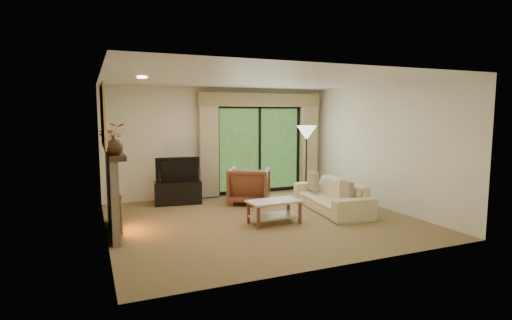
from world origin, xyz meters
name	(u,v)px	position (x,y,z in m)	size (l,w,h in m)	color
floor	(262,220)	(0.00, 0.00, 0.00)	(5.50, 5.50, 0.00)	olive
ceiling	(262,80)	(0.00, 0.00, 2.60)	(5.50, 5.50, 0.00)	silver
wall_back	(221,142)	(0.00, 2.50, 1.30)	(5.00, 5.00, 0.00)	#F1E8CB
wall_front	(341,168)	(0.00, -2.50, 1.30)	(5.00, 5.00, 0.00)	#F1E8CB
wall_left	(103,157)	(-2.75, 0.00, 1.30)	(5.00, 5.00, 0.00)	#F1E8CB
wall_right	(381,146)	(2.75, 0.00, 1.30)	(5.00, 5.00, 0.00)	#F1E8CB
fireplace	(112,193)	(-2.63, 0.20, 0.69)	(0.24, 1.70, 1.37)	slate
mirror	(103,116)	(-2.71, 0.20, 1.95)	(0.07, 1.45, 1.02)	tan
sliding_door	(259,149)	(1.00, 2.45, 1.10)	(2.26, 0.10, 2.16)	black
curtain_left	(209,147)	(-0.35, 2.34, 1.20)	(0.45, 0.18, 2.35)	tan
curtain_right	(308,144)	(2.35, 2.34, 1.20)	(0.45, 0.18, 2.35)	tan
cornice	(261,100)	(1.00, 2.36, 2.32)	(3.20, 0.24, 0.32)	#9C8A5C
media_console	(178,193)	(-1.18, 1.95, 0.25)	(1.01, 0.45, 0.50)	black
tv	(177,169)	(-1.18, 1.95, 0.78)	(0.94, 0.12, 0.54)	black
armchair	(249,185)	(0.30, 1.40, 0.40)	(0.86, 0.89, 0.81)	brown
sofa	(331,196)	(1.61, 0.12, 0.31)	(2.12, 0.83, 0.62)	beige
pillow_near	(346,191)	(1.54, -0.49, 0.52)	(0.10, 0.38, 0.38)	#523224
pillow_far	(313,181)	(1.54, 0.73, 0.53)	(0.10, 0.39, 0.39)	#523224
coffee_table	(274,212)	(0.09, -0.33, 0.21)	(0.95, 0.52, 0.43)	tan
floor_lamp	(306,162)	(1.71, 1.33, 0.86)	(0.46, 0.46, 1.71)	beige
vase	(113,145)	(-2.61, -0.34, 1.52)	(0.28, 0.28, 0.29)	#3A2415
branches	(112,138)	(-2.61, -0.02, 1.60)	(0.42, 0.36, 0.47)	#BC7026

